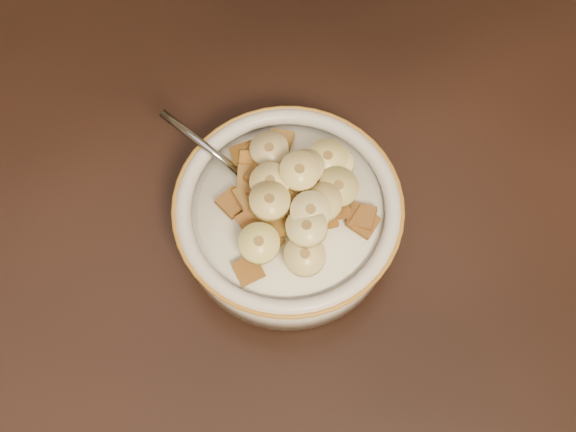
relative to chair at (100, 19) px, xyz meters
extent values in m
cube|color=black|center=(0.00, 0.00, 0.00)|extent=(0.49, 0.49, 0.88)
cylinder|color=silver|center=(0.17, -0.53, 0.33)|extent=(0.17, 0.17, 0.04)
cylinder|color=white|center=(0.17, -0.53, 0.35)|extent=(0.14, 0.14, 0.00)
ellipsoid|color=gray|center=(0.15, -0.50, 0.36)|extent=(0.05, 0.05, 0.01)
cube|color=#8C5D21|center=(0.15, -0.55, 0.37)|extent=(0.03, 0.03, 0.01)
cube|color=olive|center=(0.14, -0.51, 0.37)|extent=(0.03, 0.03, 0.01)
cube|color=brown|center=(0.18, -0.47, 0.36)|extent=(0.03, 0.03, 0.01)
cube|color=brown|center=(0.14, -0.54, 0.37)|extent=(0.03, 0.03, 0.01)
cube|color=brown|center=(0.15, -0.50, 0.37)|extent=(0.03, 0.03, 0.01)
cube|color=brown|center=(0.15, -0.51, 0.37)|extent=(0.03, 0.03, 0.01)
cube|color=brown|center=(0.13, -0.51, 0.36)|extent=(0.03, 0.03, 0.01)
cube|color=olive|center=(0.15, -0.50, 0.37)|extent=(0.02, 0.02, 0.01)
cube|color=#9B6135|center=(0.22, -0.52, 0.36)|extent=(0.03, 0.03, 0.01)
cube|color=#9E6E20|center=(0.16, -0.54, 0.37)|extent=(0.02, 0.02, 0.01)
cube|color=brown|center=(0.23, -0.55, 0.36)|extent=(0.03, 0.03, 0.01)
cube|color=brown|center=(0.20, -0.52, 0.37)|extent=(0.02, 0.02, 0.01)
cube|color=olive|center=(0.18, -0.52, 0.38)|extent=(0.03, 0.03, 0.01)
cube|color=brown|center=(0.22, -0.49, 0.36)|extent=(0.03, 0.03, 0.01)
cube|color=brown|center=(0.22, -0.55, 0.36)|extent=(0.03, 0.03, 0.01)
cube|color=#98562B|center=(0.19, -0.51, 0.37)|extent=(0.03, 0.03, 0.01)
cube|color=brown|center=(0.19, -0.54, 0.37)|extent=(0.02, 0.02, 0.01)
cube|color=brown|center=(0.15, -0.47, 0.36)|extent=(0.02, 0.02, 0.01)
cube|color=brown|center=(0.18, -0.52, 0.38)|extent=(0.03, 0.03, 0.01)
cube|color=brown|center=(0.21, -0.54, 0.37)|extent=(0.02, 0.02, 0.01)
cube|color=brown|center=(0.21, -0.52, 0.36)|extent=(0.03, 0.03, 0.01)
cube|color=brown|center=(0.13, -0.57, 0.36)|extent=(0.02, 0.02, 0.01)
cube|color=brown|center=(0.15, -0.48, 0.36)|extent=(0.03, 0.03, 0.01)
cube|color=#975D24|center=(0.15, -0.48, 0.36)|extent=(0.03, 0.03, 0.01)
cylinder|color=beige|center=(0.19, -0.50, 0.38)|extent=(0.04, 0.04, 0.02)
cylinder|color=tan|center=(0.21, -0.53, 0.38)|extent=(0.04, 0.04, 0.01)
cylinder|color=#CEC285|center=(0.17, -0.57, 0.38)|extent=(0.04, 0.04, 0.01)
cylinder|color=#F3E48B|center=(0.21, -0.50, 0.37)|extent=(0.04, 0.04, 0.01)
cylinder|color=#E9CD73|center=(0.16, -0.53, 0.39)|extent=(0.04, 0.04, 0.01)
cylinder|color=#CBC379|center=(0.18, -0.56, 0.38)|extent=(0.04, 0.04, 0.02)
cylinder|color=#E3CA7D|center=(0.19, -0.54, 0.38)|extent=(0.04, 0.04, 0.01)
cylinder|color=#E9DE83|center=(0.21, -0.50, 0.38)|extent=(0.04, 0.04, 0.01)
cylinder|color=#F9E67B|center=(0.14, -0.56, 0.38)|extent=(0.04, 0.04, 0.01)
cylinder|color=#C7B286|center=(0.17, -0.48, 0.37)|extent=(0.04, 0.04, 0.01)
cylinder|color=#CFC286|center=(0.18, -0.54, 0.38)|extent=(0.04, 0.04, 0.02)
cylinder|color=#F7EB92|center=(0.18, -0.51, 0.39)|extent=(0.04, 0.04, 0.01)
cylinder|color=#F7DA8E|center=(0.16, -0.51, 0.38)|extent=(0.04, 0.04, 0.01)
camera|label=1|loc=(0.12, -0.75, 0.88)|focal=45.00mm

